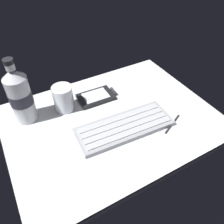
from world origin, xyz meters
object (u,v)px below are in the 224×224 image
Objects in this scene: keyboard at (125,126)px; water_bottle at (20,96)px; stylus_pen at (172,123)px; juice_cup at (64,99)px; handheld_device at (97,96)px.

keyboard is 31.70cm from water_bottle.
stylus_pen is at bearing -32.69° from water_bottle.
water_bottle is at bearing 122.44° from stylus_pen.
stylus_pen is (37.93, -24.34, -8.66)cm from water_bottle.
keyboard is 3.49× the size of juice_cup.
juice_cup is at bearing 113.74° from stylus_pen.
water_bottle reaches higher than keyboard.
handheld_device is 1.36× the size of stylus_pen.
stylus_pen is at bearing -57.48° from handheld_device.
keyboard is 16.83cm from handheld_device.
water_bottle reaches higher than handheld_device.
keyboard is 21.47cm from juice_cup.
stylus_pen is (14.34, -22.50, -0.38)cm from handheld_device.
handheld_device is at bearing 92.35° from keyboard.
stylus_pen is at bearing -22.59° from keyboard.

